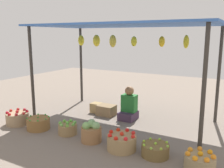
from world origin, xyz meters
The scene contains 12 objects.
ground_plane centered at (0.00, 0.00, 0.00)m, with size 14.00×14.00×0.00m, color #796B5E.
market_stall_structure centered at (-0.02, 0.01, 2.02)m, with size 4.04×2.18×2.18m.
vendor_person centered at (0.07, 0.16, 0.30)m, with size 0.36×0.44×0.78m.
basket_red_apples centered at (-1.93, -1.37, 0.14)m, with size 0.49×0.49×0.32m.
basket_green_chilies centered at (-1.31, -1.36, 0.12)m, with size 0.48×0.48×0.27m.
basket_green_apples centered at (-0.60, -1.27, 0.11)m, with size 0.38×0.38×0.27m.
basket_cabbages centered at (0.01, -1.33, 0.19)m, with size 0.38×0.38×0.41m.
basket_red_tomatoes centered at (0.66, -1.35, 0.14)m, with size 0.50×0.50×0.32m.
basket_limes centered at (1.24, -1.29, 0.10)m, with size 0.45×0.45×0.24m.
basket_oranges centered at (1.95, -1.35, 0.12)m, with size 0.45×0.45×0.28m.
wooden_crate_near_vendor centered at (-0.53, 0.14, 0.13)m, with size 0.41×0.34×0.25m, color olive.
wooden_crate_stacked_rear centered at (-0.82, 0.21, 0.12)m, with size 0.36×0.24×0.24m, color #A38452.
Camera 1 is at (2.48, -4.92, 1.94)m, focal length 39.95 mm.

